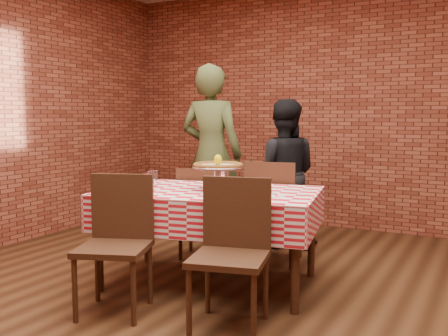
{
  "coord_description": "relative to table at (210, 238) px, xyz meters",
  "views": [
    {
      "loc": [
        1.7,
        -2.98,
        1.35
      ],
      "look_at": [
        -0.24,
        0.63,
        0.92
      ],
      "focal_mm": 40.97,
      "sensor_mm": 36.0,
      "label": 1
    }
  ],
  "objects": [
    {
      "name": "water_glass_left",
      "position": [
        -0.44,
        -0.21,
        0.45
      ],
      "size": [
        0.1,
        0.1,
        0.13
      ],
      "primitive_type": "cylinder",
      "rotation": [
        0.0,
        0.0,
        0.2
      ],
      "color": "white",
      "rests_on": "tablecloth"
    },
    {
      "name": "diner_olive",
      "position": [
        -0.67,
        1.2,
        0.56
      ],
      "size": [
        0.71,
        0.5,
        1.87
      ],
      "primitive_type": "imported",
      "rotation": [
        0.0,
        0.0,
        3.21
      ],
      "color": "#414B26",
      "rests_on": "ground"
    },
    {
      "name": "sweetener_packet_b",
      "position": [
        0.62,
        -0.03,
        0.39
      ],
      "size": [
        0.05,
        0.04,
        0.0
      ],
      "primitive_type": "cube",
      "rotation": [
        0.0,
        0.0,
        0.09
      ],
      "color": "white",
      "rests_on": "tablecloth"
    },
    {
      "name": "chair_near_right",
      "position": [
        0.53,
        -0.68,
        0.1
      ],
      "size": [
        0.56,
        0.56,
        0.94
      ],
      "primitive_type": null,
      "rotation": [
        0.0,
        0.0,
        0.24
      ],
      "color": "#442413",
      "rests_on": "ground"
    },
    {
      "name": "table",
      "position": [
        0.0,
        0.0,
        0.0
      ],
      "size": [
        1.83,
        1.3,
        0.75
      ],
      "primitive_type": "cube",
      "rotation": [
        0.0,
        0.0,
        0.2
      ],
      "color": "#442413",
      "rests_on": "ground"
    },
    {
      "name": "side_plate",
      "position": [
        0.46,
        0.03,
        0.39
      ],
      "size": [
        0.18,
        0.18,
        0.01
      ],
      "primitive_type": "cylinder",
      "rotation": [
        0.0,
        0.0,
        0.2
      ],
      "color": "white",
      "rests_on": "tablecloth"
    },
    {
      "name": "water_glass_right",
      "position": [
        -0.54,
        -0.02,
        0.45
      ],
      "size": [
        0.1,
        0.1,
        0.13
      ],
      "primitive_type": "cylinder",
      "rotation": [
        0.0,
        0.0,
        0.2
      ],
      "color": "white",
      "rests_on": "tablecloth"
    },
    {
      "name": "chair_far_right",
      "position": [
        0.21,
        0.83,
        0.09
      ],
      "size": [
        0.52,
        0.52,
        0.94
      ],
      "primitive_type": null,
      "rotation": [
        0.0,
        0.0,
        3.29
      ],
      "color": "#442413",
      "rests_on": "ground"
    },
    {
      "name": "lemon",
      "position": [
        0.05,
        0.05,
        0.62
      ],
      "size": [
        0.07,
        0.07,
        0.09
      ],
      "primitive_type": "ellipsoid",
      "rotation": [
        0.0,
        0.0,
        0.05
      ],
      "color": "yellow",
      "rests_on": "pizza"
    },
    {
      "name": "ground",
      "position": [
        0.29,
        -0.48,
        -0.38
      ],
      "size": [
        6.0,
        6.0,
        0.0
      ],
      "primitive_type": "plane",
      "color": "black",
      "rests_on": "ground"
    },
    {
      "name": "condiment_caddy",
      "position": [
        -0.06,
        0.31,
        0.45
      ],
      "size": [
        0.1,
        0.09,
        0.14
      ],
      "primitive_type": "cube",
      "rotation": [
        0.0,
        0.0,
        -0.04
      ],
      "color": "silver",
      "rests_on": "tablecloth"
    },
    {
      "name": "chair_far_left",
      "position": [
        -0.46,
        0.65,
        0.06
      ],
      "size": [
        0.47,
        0.47,
        0.86
      ],
      "primitive_type": null,
      "rotation": [
        0.0,
        0.0,
        3.41
      ],
      "color": "#442413",
      "rests_on": "ground"
    },
    {
      "name": "back_wall",
      "position": [
        0.29,
        2.52,
        1.08
      ],
      "size": [
        5.5,
        0.0,
        5.5
      ],
      "primitive_type": "plane",
      "rotation": [
        1.57,
        0.0,
        0.0
      ],
      "color": "maroon",
      "rests_on": "ground"
    },
    {
      "name": "tablecloth",
      "position": [
        0.0,
        0.0,
        0.24
      ],
      "size": [
        1.87,
        1.35,
        0.29
      ],
      "primitive_type": null,
      "rotation": [
        0.0,
        0.0,
        0.2
      ],
      "color": "red",
      "rests_on": "table"
    },
    {
      "name": "pizza",
      "position": [
        0.05,
        0.05,
        0.57
      ],
      "size": [
        0.42,
        0.42,
        0.03
      ],
      "primitive_type": "cylinder",
      "rotation": [
        0.0,
        0.0,
        0.05
      ],
      "color": "#C6B489",
      "rests_on": "pizza_stand"
    },
    {
      "name": "chair_near_left",
      "position": [
        -0.28,
        -0.83,
        0.09
      ],
      "size": [
        0.59,
        0.59,
        0.93
      ],
      "primitive_type": null,
      "rotation": [
        0.0,
        0.0,
        0.37
      ],
      "color": "#442413",
      "rests_on": "ground"
    },
    {
      "name": "diner_black",
      "position": [
        0.06,
        1.39,
        0.38
      ],
      "size": [
        0.88,
        0.78,
        1.51
      ],
      "primitive_type": "imported",
      "rotation": [
        0.0,
        0.0,
        3.47
      ],
      "color": "black",
      "rests_on": "ground"
    },
    {
      "name": "pizza_stand",
      "position": [
        0.05,
        0.05,
        0.48
      ],
      "size": [
        0.44,
        0.44,
        0.19
      ],
      "primitive_type": null,
      "rotation": [
        0.0,
        0.0,
        0.05
      ],
      "color": "silver",
      "rests_on": "tablecloth"
    },
    {
      "name": "sweetener_packet_a",
      "position": [
        0.6,
        -0.09,
        0.39
      ],
      "size": [
        0.06,
        0.06,
        0.0
      ],
      "primitive_type": "cube",
      "rotation": [
        0.0,
        0.0,
        0.92
      ],
      "color": "white",
      "rests_on": "tablecloth"
    }
  ]
}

